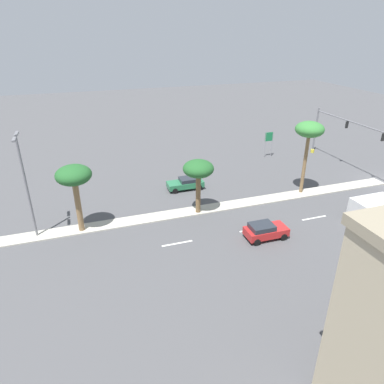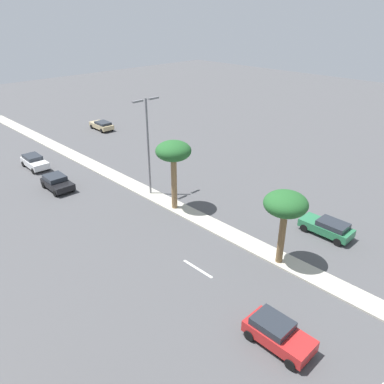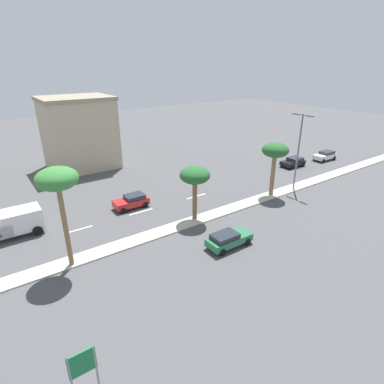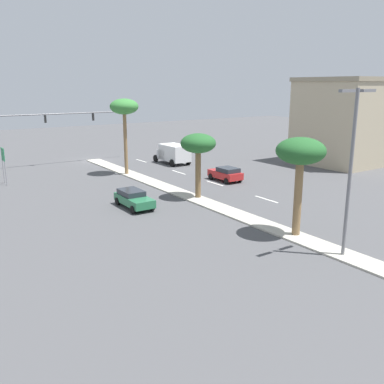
% 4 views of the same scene
% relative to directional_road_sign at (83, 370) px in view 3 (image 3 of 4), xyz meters
% --- Properties ---
extents(ground_plane, '(160.00, 160.00, 0.00)m').
position_rel_directional_road_sign_xyz_m(ground_plane, '(-12.49, 22.88, -2.60)').
color(ground_plane, '#4C4C4F').
extents(median_curb, '(1.80, 80.73, 0.12)m').
position_rel_directional_road_sign_xyz_m(median_curb, '(-12.49, 31.85, -2.54)').
color(median_curb, '#B7B2A3').
rests_on(median_curb, ground).
extents(lane_stripe_inboard, '(0.20, 2.80, 0.01)m').
position_rel_directional_road_sign_xyz_m(lane_stripe_inboard, '(-17.63, 4.70, -2.59)').
color(lane_stripe_inboard, silver).
rests_on(lane_stripe_inboard, ground).
extents(lane_stripe_trailing, '(0.20, 2.80, 0.01)m').
position_rel_directional_road_sign_xyz_m(lane_stripe_trailing, '(-17.63, 11.52, -2.59)').
color(lane_stripe_trailing, silver).
rests_on(lane_stripe_trailing, ground).
extents(lane_stripe_near, '(0.20, 2.80, 0.01)m').
position_rel_directional_road_sign_xyz_m(lane_stripe_near, '(-17.63, 19.00, -2.59)').
color(lane_stripe_near, silver).
rests_on(lane_stripe_near, ground).
extents(directional_road_sign, '(0.10, 1.24, 3.67)m').
position_rel_directional_road_sign_xyz_m(directional_road_sign, '(0.00, 0.00, 0.00)').
color(directional_road_sign, gray).
rests_on(directional_road_sign, ground).
extents(commercial_building, '(8.35, 9.89, 10.62)m').
position_rel_directional_road_sign_xyz_m(commercial_building, '(-37.15, 11.45, 2.73)').
color(commercial_building, tan).
rests_on(commercial_building, ground).
extents(palm_tree_trailing, '(3.06, 3.06, 8.18)m').
position_rel_directional_road_sign_xyz_m(palm_tree_trailing, '(-12.12, 2.56, 4.63)').
color(palm_tree_trailing, olive).
rests_on(palm_tree_trailing, median_curb).
extents(palm_tree_inboard, '(3.05, 3.05, 5.59)m').
position_rel_directional_road_sign_xyz_m(palm_tree_inboard, '(-12.88, 15.36, 2.11)').
color(palm_tree_inboard, brown).
rests_on(palm_tree_inboard, median_curb).
extents(palm_tree_leading, '(3.14, 3.14, 6.41)m').
position_rel_directional_road_sign_xyz_m(palm_tree_leading, '(-12.72, 26.84, 2.84)').
color(palm_tree_leading, olive).
rests_on(palm_tree_leading, median_curb).
extents(street_lamp_center, '(2.90, 0.24, 9.42)m').
position_rel_directional_road_sign_xyz_m(street_lamp_center, '(-12.39, 30.77, 3.07)').
color(street_lamp_center, slate).
rests_on(street_lamp_center, median_curb).
extents(sedan_black_trailing, '(2.21, 3.89, 1.39)m').
position_rel_directional_road_sign_xyz_m(sedan_black_trailing, '(-18.45, 38.38, -1.85)').
color(sedan_black_trailing, black).
rests_on(sedan_black_trailing, ground).
extents(sedan_white_right, '(2.04, 4.21, 1.43)m').
position_rel_directional_road_sign_xyz_m(sedan_white_right, '(-17.61, 45.53, -1.82)').
color(sedan_white_right, silver).
rests_on(sedan_white_right, ground).
extents(sedan_green_leading, '(1.91, 4.22, 1.38)m').
position_rel_directional_road_sign_xyz_m(sedan_green_leading, '(-6.92, 14.72, -1.85)').
color(sedan_green_leading, '#287047').
rests_on(sedan_green_leading, ground).
extents(sedan_red_left, '(1.97, 3.82, 1.47)m').
position_rel_directional_road_sign_xyz_m(sedan_red_left, '(-19.27, 11.24, -1.81)').
color(sedan_red_left, red).
rests_on(sedan_red_left, ground).
extents(box_truck, '(2.64, 5.28, 2.44)m').
position_rel_directional_road_sign_xyz_m(box_truck, '(-20.03, -0.40, -1.27)').
color(box_truck, silver).
rests_on(box_truck, ground).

